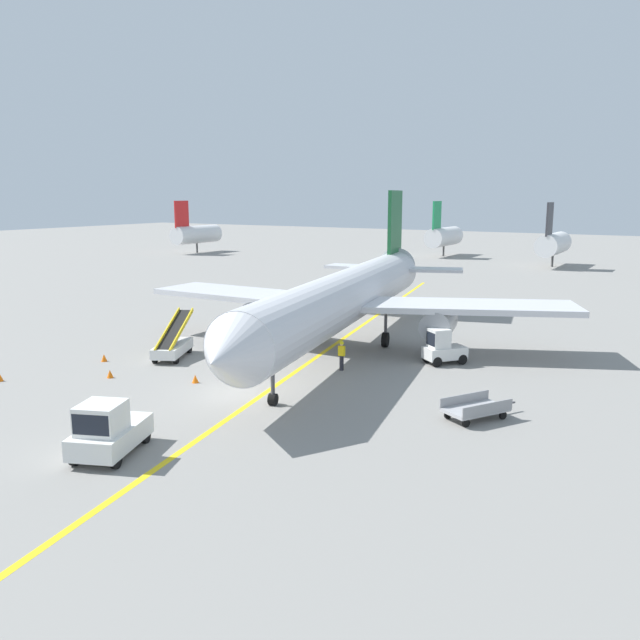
{
  "coord_description": "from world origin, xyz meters",
  "views": [
    {
      "loc": [
        19.34,
        -25.12,
        9.76
      ],
      "look_at": [
        -0.01,
        7.57,
        2.5
      ],
      "focal_mm": 36.88,
      "sensor_mm": 36.0,
      "label": 1
    }
  ],
  "objects_px": {
    "safety_cone_wingtip_left": "(268,325)",
    "safety_cone_tail_area": "(110,374)",
    "pushback_tug": "(108,431)",
    "safety_cone_nose_right": "(0,377)",
    "baggage_tug_near_wing": "(443,348)",
    "safety_cone_wingtip_right": "(104,358)",
    "airliner": "(347,297)",
    "belt_loader_forward_hold": "(173,345)",
    "safety_cone_nose_left": "(195,379)",
    "ground_crew_marshaller": "(342,355)",
    "baggage_cart_loaded": "(476,409)"
  },
  "relations": [
    {
      "from": "pushback_tug",
      "to": "safety_cone_wingtip_right",
      "type": "relative_size",
      "value": 9.19
    },
    {
      "from": "pushback_tug",
      "to": "belt_loader_forward_hold",
      "type": "height_order",
      "value": "belt_loader_forward_hold"
    },
    {
      "from": "pushback_tug",
      "to": "ground_crew_marshaller",
      "type": "relative_size",
      "value": 2.38
    },
    {
      "from": "airliner",
      "to": "safety_cone_wingtip_left",
      "type": "bearing_deg",
      "value": 159.46
    },
    {
      "from": "safety_cone_tail_area",
      "to": "pushback_tug",
      "type": "bearing_deg",
      "value": -42.09
    },
    {
      "from": "airliner",
      "to": "belt_loader_forward_hold",
      "type": "distance_m",
      "value": 11.19
    },
    {
      "from": "safety_cone_wingtip_left",
      "to": "safety_cone_nose_left",
      "type": "bearing_deg",
      "value": -69.71
    },
    {
      "from": "baggage_tug_near_wing",
      "to": "belt_loader_forward_hold",
      "type": "distance_m",
      "value": 16.21
    },
    {
      "from": "safety_cone_nose_right",
      "to": "safety_cone_wingtip_left",
      "type": "bearing_deg",
      "value": 78.14
    },
    {
      "from": "airliner",
      "to": "safety_cone_wingtip_left",
      "type": "distance_m",
      "value": 9.51
    },
    {
      "from": "baggage_tug_near_wing",
      "to": "ground_crew_marshaller",
      "type": "height_order",
      "value": "baggage_tug_near_wing"
    },
    {
      "from": "pushback_tug",
      "to": "safety_cone_wingtip_right",
      "type": "xyz_separation_m",
      "value": [
        -11.48,
        9.9,
        -0.77
      ]
    },
    {
      "from": "airliner",
      "to": "baggage_tug_near_wing",
      "type": "height_order",
      "value": "airliner"
    },
    {
      "from": "safety_cone_wingtip_left",
      "to": "safety_cone_tail_area",
      "type": "xyz_separation_m",
      "value": [
        0.54,
        -15.59,
        0.0
      ]
    },
    {
      "from": "belt_loader_forward_hold",
      "to": "safety_cone_nose_right",
      "type": "height_order",
      "value": "belt_loader_forward_hold"
    },
    {
      "from": "baggage_tug_near_wing",
      "to": "safety_cone_tail_area",
      "type": "relative_size",
      "value": 6.09
    },
    {
      "from": "pushback_tug",
      "to": "safety_cone_nose_right",
      "type": "distance_m",
      "value": 13.61
    },
    {
      "from": "airliner",
      "to": "ground_crew_marshaller",
      "type": "height_order",
      "value": "airliner"
    },
    {
      "from": "baggage_cart_loaded",
      "to": "ground_crew_marshaller",
      "type": "relative_size",
      "value": 2.14
    },
    {
      "from": "airliner",
      "to": "safety_cone_wingtip_right",
      "type": "bearing_deg",
      "value": -137.19
    },
    {
      "from": "ground_crew_marshaller",
      "to": "safety_cone_wingtip_right",
      "type": "relative_size",
      "value": 3.86
    },
    {
      "from": "safety_cone_nose_left",
      "to": "safety_cone_nose_right",
      "type": "relative_size",
      "value": 1.0
    },
    {
      "from": "ground_crew_marshaller",
      "to": "safety_cone_nose_right",
      "type": "relative_size",
      "value": 3.86
    },
    {
      "from": "safety_cone_nose_right",
      "to": "safety_cone_wingtip_left",
      "type": "height_order",
      "value": "same"
    },
    {
      "from": "pushback_tug",
      "to": "safety_cone_nose_left",
      "type": "height_order",
      "value": "pushback_tug"
    },
    {
      "from": "airliner",
      "to": "belt_loader_forward_hold",
      "type": "height_order",
      "value": "airliner"
    },
    {
      "from": "baggage_tug_near_wing",
      "to": "safety_cone_wingtip_right",
      "type": "xyz_separation_m",
      "value": [
        -17.52,
        -9.75,
        -0.71
      ]
    },
    {
      "from": "airliner",
      "to": "baggage_cart_loaded",
      "type": "height_order",
      "value": "airliner"
    },
    {
      "from": "safety_cone_tail_area",
      "to": "safety_cone_wingtip_right",
      "type": "bearing_deg",
      "value": 143.08
    },
    {
      "from": "airliner",
      "to": "safety_cone_wingtip_right",
      "type": "xyz_separation_m",
      "value": [
        -10.93,
        -10.13,
        -3.2
      ]
    },
    {
      "from": "pushback_tug",
      "to": "safety_cone_wingtip_left",
      "type": "bearing_deg",
      "value": 111.1
    },
    {
      "from": "ground_crew_marshaller",
      "to": "safety_cone_wingtip_left",
      "type": "height_order",
      "value": "ground_crew_marshaller"
    },
    {
      "from": "baggage_tug_near_wing",
      "to": "safety_cone_wingtip_right",
      "type": "height_order",
      "value": "baggage_tug_near_wing"
    },
    {
      "from": "ground_crew_marshaller",
      "to": "belt_loader_forward_hold",
      "type": "bearing_deg",
      "value": -165.82
    },
    {
      "from": "belt_loader_forward_hold",
      "to": "safety_cone_tail_area",
      "type": "bearing_deg",
      "value": -87.55
    },
    {
      "from": "safety_cone_nose_right",
      "to": "safety_cone_wingtip_right",
      "type": "distance_m",
      "value": 5.95
    },
    {
      "from": "belt_loader_forward_hold",
      "to": "safety_cone_wingtip_left",
      "type": "bearing_deg",
      "value": 91.75
    },
    {
      "from": "safety_cone_nose_left",
      "to": "safety_cone_wingtip_right",
      "type": "bearing_deg",
      "value": 174.84
    },
    {
      "from": "airliner",
      "to": "pushback_tug",
      "type": "height_order",
      "value": "airliner"
    },
    {
      "from": "pushback_tug",
      "to": "safety_cone_nose_right",
      "type": "xyz_separation_m",
      "value": [
        -12.94,
        4.14,
        -0.77
      ]
    },
    {
      "from": "safety_cone_nose_right",
      "to": "safety_cone_tail_area",
      "type": "relative_size",
      "value": 1.0
    },
    {
      "from": "baggage_cart_loaded",
      "to": "safety_cone_nose_right",
      "type": "distance_m",
      "value": 24.68
    },
    {
      "from": "baggage_cart_loaded",
      "to": "safety_cone_tail_area",
      "type": "xyz_separation_m",
      "value": [
        -19.12,
        -3.58,
        -0.25
      ]
    },
    {
      "from": "ground_crew_marshaller",
      "to": "safety_cone_wingtip_left",
      "type": "distance_m",
      "value": 13.2
    },
    {
      "from": "safety_cone_tail_area",
      "to": "baggage_tug_near_wing",
      "type": "bearing_deg",
      "value": 39.89
    },
    {
      "from": "baggage_tug_near_wing",
      "to": "safety_cone_wingtip_right",
      "type": "distance_m",
      "value": 20.06
    },
    {
      "from": "pushback_tug",
      "to": "belt_loader_forward_hold",
      "type": "distance_m",
      "value": 15.39
    },
    {
      "from": "ground_crew_marshaller",
      "to": "safety_cone_nose_right",
      "type": "bearing_deg",
      "value": -142.51
    },
    {
      "from": "airliner",
      "to": "baggage_cart_loaded",
      "type": "relative_size",
      "value": 9.66
    },
    {
      "from": "baggage_tug_near_wing",
      "to": "safety_cone_nose_left",
      "type": "bearing_deg",
      "value": -133.2
    }
  ]
}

